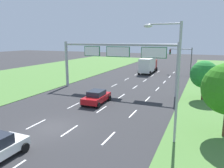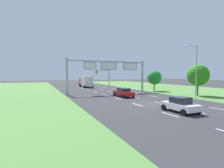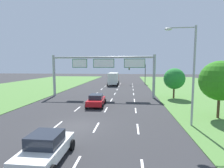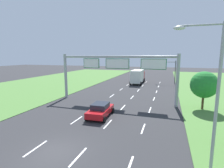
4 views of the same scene
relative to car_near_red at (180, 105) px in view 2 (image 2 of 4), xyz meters
The scene contains 13 objects.
ground_plane 5.56m from the car_near_red, 90.56° to the left, with size 200.00×200.00×0.00m, color #2D2D30.
grass_verge_right 26.07m from the car_near_red, 36.50° to the left, with size 24.00×120.00×0.06m, color #4C7A38.
lane_dashes_inner_left 14.63m from the car_near_red, 97.09° to the left, with size 0.14×56.40×0.01m.
lane_dashes_inner_right 14.62m from the car_near_red, 83.33° to the left, with size 0.14×56.40×0.01m.
lane_dashes_slip 15.42m from the car_near_red, 70.29° to the left, with size 0.14×56.40×0.01m.
car_near_red is the anchor object (origin of this frame).
car_lead_silver 13.32m from the car_near_red, 89.25° to the left, with size 2.32×4.34×1.52m.
box_truck 38.45m from the car_near_red, 89.96° to the left, with size 2.73×8.00×3.34m.
sign_gantry 20.46m from the car_near_red, 89.40° to the left, with size 17.24×0.44×7.00m.
traffic_light_mast 41.64m from the car_near_red, 80.62° to the left, with size 4.76×0.49×5.60m.
street_lamp 12.38m from the car_near_red, 35.32° to the left, with size 2.61×0.32×8.50m.
roadside_tree_near 16.39m from the car_near_red, 34.97° to the left, with size 3.87×3.87×5.70m.
roadside_tree_mid 22.97m from the car_near_red, 59.87° to the left, with size 3.30×3.30×4.83m.
Camera 2 is at (-13.54, -19.22, 3.93)m, focal length 28.00 mm.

